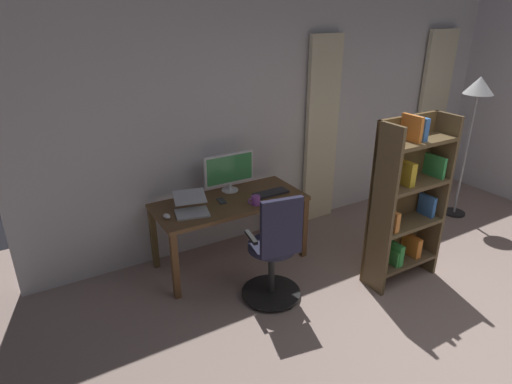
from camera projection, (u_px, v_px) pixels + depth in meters
The scene contains 13 objects.
back_room_partition at pixel (292, 115), 5.06m from camera, with size 6.23×0.10×2.75m, color silver.
curtain_left_panel at pixel (432, 113), 6.17m from camera, with size 0.54×0.06×2.27m, color beige.
curtain_right_panel at pixel (321, 133), 5.24m from camera, with size 0.45×0.06×2.27m, color beige.
desk at pixel (230, 208), 4.45m from camera, with size 1.55×0.69×0.72m.
office_chair at pixel (275, 253), 3.87m from camera, with size 0.56×0.56×1.10m.
computer_monitor at pixel (229, 170), 4.56m from camera, with size 0.57×0.18×0.41m.
computer_keyboard at pixel (271, 193), 4.56m from camera, with size 0.37×0.14×0.02m, color #232328.
laptop at pixel (191, 207), 4.14m from camera, with size 0.38×0.40×0.17m.
computer_mouse at pixel (167, 216), 4.04m from camera, with size 0.06×0.10×0.04m, color white.
cell_phone_face_up at pixel (221, 201), 4.39m from camera, with size 0.07×0.14×0.01m, color #333338.
mug_coffee at pixel (255, 200), 4.30m from camera, with size 0.13×0.09×0.09m.
bookshelf at pixel (405, 202), 4.13m from camera, with size 0.76×0.30×1.69m.
floor_lamp at pixel (477, 99), 5.16m from camera, with size 0.35×0.35×1.79m.
Camera 1 is at (2.91, 1.06, 2.55)m, focal length 30.36 mm.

